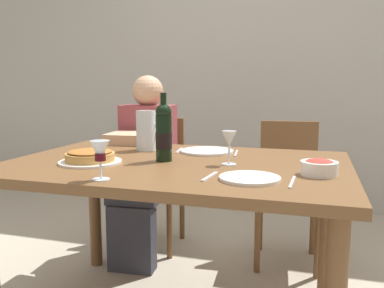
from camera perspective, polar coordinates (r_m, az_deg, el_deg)
back_wall at (r=3.76m, az=8.00°, el=12.83°), size 8.00×0.10×2.80m
dining_table at (r=1.84m, az=-2.20°, el=-5.31°), size 1.50×1.00×0.76m
wine_bottle at (r=1.82m, az=-4.00°, el=1.64°), size 0.07×0.07×0.31m
water_pitcher at (r=2.14m, az=-6.42°, el=1.58°), size 0.16×0.10×0.21m
baked_tart at (r=1.84m, az=-14.10°, el=-1.76°), size 0.27×0.27×0.06m
salad_bowl at (r=1.62m, az=17.42°, el=-3.07°), size 0.14×0.14×0.06m
wine_glass_left_diner at (r=1.74m, az=5.23°, el=0.51°), size 0.06×0.06×0.15m
wine_glass_right_diner at (r=1.49m, az=-12.77°, el=-1.22°), size 0.07×0.07×0.14m
dinner_plate_left_setting at (r=2.07m, az=2.13°, el=-1.00°), size 0.27×0.27×0.01m
dinner_plate_right_setting at (r=1.49m, az=8.11°, el=-4.77°), size 0.22×0.22×0.01m
fork_left_setting at (r=2.11m, az=-1.82°, el=-0.91°), size 0.04×0.16×0.00m
knife_left_setting at (r=2.04m, az=6.21°, el=-1.29°), size 0.03×0.18×0.00m
knife_right_setting at (r=1.48m, az=13.89°, el=-5.19°), size 0.02×0.18×0.00m
spoon_right_setting at (r=1.52m, az=2.50°, el=-4.57°), size 0.03×0.16×0.00m
chair_left at (r=2.83m, az=-5.21°, el=-4.04°), size 0.43×0.43×0.87m
diner_left at (r=2.59m, az=-6.88°, el=-2.53°), size 0.36×0.52×1.16m
chair_right at (r=2.63m, az=13.32°, el=-5.21°), size 0.43×0.43×0.87m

